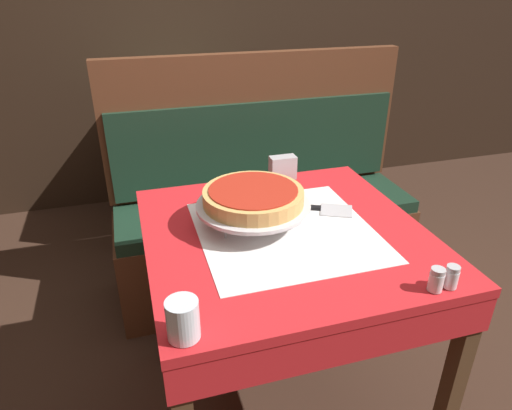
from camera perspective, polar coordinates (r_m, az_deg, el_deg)
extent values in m
plane|color=#382319|center=(1.93, 2.99, -23.49)|extent=(14.00, 14.00, 0.00)
cube|color=red|center=(1.43, 3.70, -3.80)|extent=(0.86, 0.86, 0.03)
cube|color=white|center=(1.42, 3.72, -3.24)|extent=(0.53, 0.53, 0.00)
cube|color=red|center=(1.46, 3.62, -6.15)|extent=(0.85, 0.85, 0.11)
cube|color=#4C331E|center=(1.58, 23.16, -20.70)|extent=(0.05, 0.05, 0.74)
cube|color=#4C331E|center=(1.90, -12.23, -9.60)|extent=(0.05, 0.05, 0.74)
cube|color=#4C331E|center=(2.07, 9.99, -5.96)|extent=(0.05, 0.05, 0.74)
cube|color=#1E6B33|center=(2.84, -9.67, 11.78)|extent=(0.71, 0.71, 0.03)
cube|color=white|center=(2.84, -9.70, 12.09)|extent=(0.44, 0.44, 0.00)
cube|color=#1E6B33|center=(2.87, -9.53, 10.05)|extent=(0.70, 0.70, 0.15)
cube|color=#4C331E|center=(2.66, -14.90, 1.23)|extent=(0.05, 0.05, 0.74)
cube|color=#4C331E|center=(2.73, -1.50, 2.92)|extent=(0.05, 0.05, 0.74)
cube|color=#4C331E|center=(3.25, -15.52, 5.92)|extent=(0.05, 0.05, 0.74)
cube|color=#4C331E|center=(3.31, -4.41, 7.24)|extent=(0.05, 0.05, 0.74)
cube|color=brown|center=(2.36, 1.18, -5.57)|extent=(1.46, 0.44, 0.43)
cube|color=#193323|center=(2.23, 1.24, -0.21)|extent=(1.43, 0.43, 0.06)
cube|color=brown|center=(2.26, -0.15, 10.17)|extent=(1.46, 0.06, 0.67)
cube|color=#193323|center=(2.26, 0.15, 7.43)|extent=(1.40, 0.02, 0.43)
cube|color=black|center=(3.22, -9.30, 21.60)|extent=(6.00, 0.04, 2.40)
cylinder|color=#ADADB2|center=(1.54, -1.59, 0.68)|extent=(0.01, 0.01, 0.06)
cylinder|color=#ADADB2|center=(1.37, -3.86, -3.12)|extent=(0.01, 0.01, 0.06)
cylinder|color=#ADADB2|center=(1.42, 4.42, -1.91)|extent=(0.01, 0.01, 0.06)
cylinder|color=#ADADB2|center=(1.43, -0.34, -0.48)|extent=(0.24, 0.24, 0.01)
cylinder|color=silver|center=(1.43, -0.34, -0.27)|extent=(0.35, 0.35, 0.01)
cylinder|color=silver|center=(1.42, -0.34, 0.02)|extent=(0.36, 0.36, 0.01)
cylinder|color=tan|center=(1.41, -0.35, 1.02)|extent=(0.31, 0.31, 0.05)
cylinder|color=#B22819|center=(1.40, -0.35, 1.89)|extent=(0.28, 0.28, 0.01)
cube|color=#BCBCC1|center=(1.55, 10.02, -0.68)|extent=(0.13, 0.13, 0.00)
cube|color=black|center=(1.55, 4.59, -0.13)|extent=(0.18, 0.10, 0.01)
cylinder|color=silver|center=(1.02, -9.13, -13.94)|extent=(0.07, 0.07, 0.09)
cylinder|color=silver|center=(1.24, 21.57, -8.91)|extent=(0.04, 0.04, 0.05)
cylinder|color=#B7B7BC|center=(1.22, 21.82, -7.70)|extent=(0.04, 0.04, 0.01)
cylinder|color=silver|center=(1.26, 23.19, -8.48)|extent=(0.04, 0.04, 0.05)
cylinder|color=#B7B7BC|center=(1.25, 23.45, -7.31)|extent=(0.03, 0.03, 0.01)
cube|color=#B2B2B7|center=(1.76, 3.36, 4.69)|extent=(0.10, 0.05, 0.09)
cube|color=black|center=(2.90, -9.60, 12.71)|extent=(0.14, 0.14, 0.03)
cylinder|color=black|center=(2.88, -9.73, 14.31)|extent=(0.01, 0.01, 0.14)
cylinder|color=white|center=(2.92, -9.82, 14.19)|extent=(0.04, 0.04, 0.10)
cylinder|color=red|center=(2.85, -10.43, 13.83)|extent=(0.04, 0.04, 0.10)
cylinder|color=gold|center=(2.86, -8.85, 13.99)|extent=(0.04, 0.04, 0.10)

